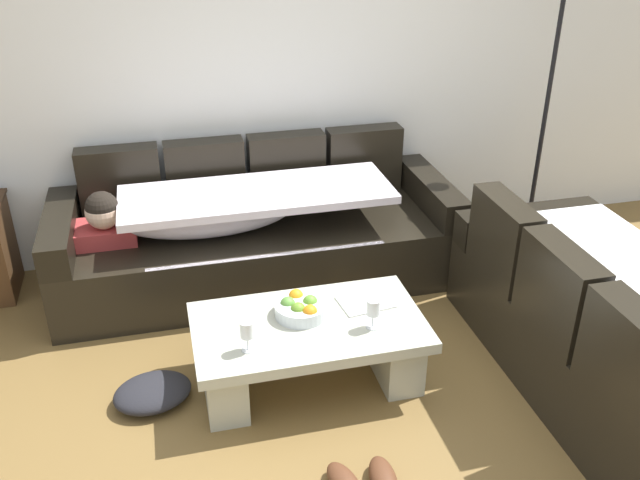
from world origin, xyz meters
name	(u,v)px	position (x,y,z in m)	size (l,w,h in m)	color
ground_plane	(362,437)	(0.00, 0.00, 0.00)	(14.00, 14.00, 0.00)	brown
back_wall	(273,59)	(0.00, 2.15, 1.35)	(9.00, 0.10, 2.70)	white
couch_along_wall	(250,235)	(-0.29, 1.63, 0.33)	(2.60, 0.92, 0.88)	black
couch_near_window	(613,337)	(1.35, 0.04, 0.34)	(0.92, 2.05, 0.88)	black
coffee_table	(309,345)	(-0.15, 0.48, 0.24)	(1.20, 0.68, 0.38)	#B7BAA5
fruit_bowl	(301,308)	(-0.18, 0.56, 0.42)	(0.28, 0.28, 0.10)	silver
wine_glass_near_left	(247,331)	(-0.49, 0.32, 0.50)	(0.07, 0.07, 0.17)	silver
wine_glass_near_right	(373,309)	(0.15, 0.36, 0.50)	(0.07, 0.07, 0.17)	silver
open_magazine	(366,302)	(0.19, 0.59, 0.39)	(0.28, 0.21, 0.01)	white
floor_lamp	(545,95)	(1.78, 1.68, 1.12)	(0.33, 0.31, 1.95)	black
crumpled_garment	(153,392)	(-0.98, 0.51, 0.06)	(0.40, 0.32, 0.12)	#232328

